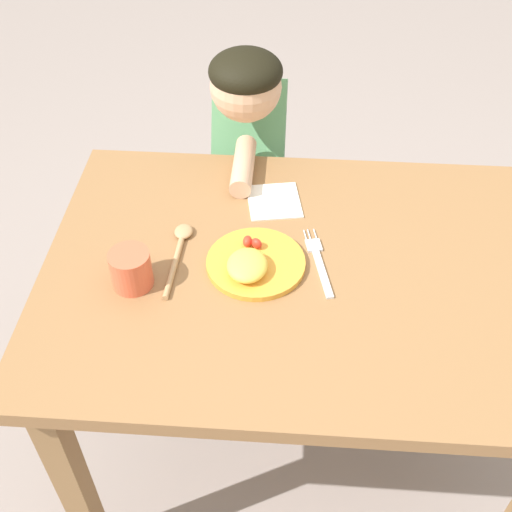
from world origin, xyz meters
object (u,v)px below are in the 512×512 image
Objects in this scene: drinking_cup at (131,269)px; person at (250,184)px; fork at (319,262)px; plate at (253,263)px; spoon at (179,248)px.

drinking_cup is 0.65m from person.
fork is at bearing 12.74° from drinking_cup.
drinking_cup is (-0.38, -0.08, 0.04)m from fork.
plate is 0.14m from fork.
fork is at bearing 10.54° from plate.
person reaches higher than plate.
spoon is (-0.16, 0.04, -0.01)m from plate.
plate reaches higher than spoon.
fork is (0.14, 0.03, -0.01)m from plate.
person is at bearing 7.67° from fork.
plate is 0.20× the size of person.
person reaches higher than fork.
plate is 0.25m from drinking_cup.
drinking_cup reaches higher than plate.
plate is at bearing -102.86° from spoon.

